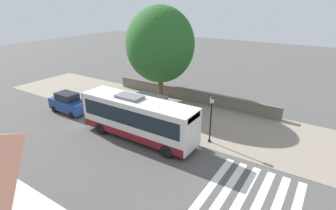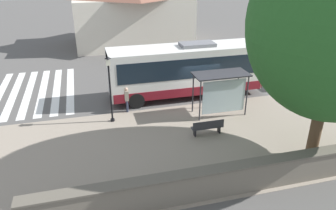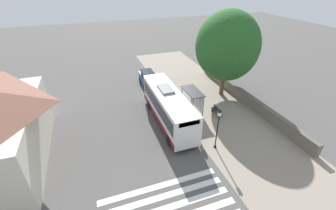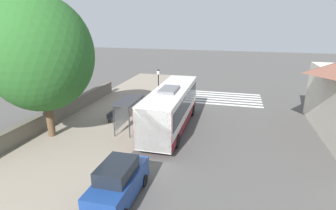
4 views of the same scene
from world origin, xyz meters
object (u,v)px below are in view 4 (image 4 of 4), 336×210
bus (171,107)px  bus_shelter (127,105)px  bench (112,115)px  parked_car_behind_bus (118,182)px  pedestrian (166,102)px  shade_tree (40,54)px  street_lamp_near (158,85)px

bus → bus_shelter: (-3.38, -1.09, 0.23)m
bench → parked_car_behind_bus: parked_car_behind_bus is taller
pedestrian → shade_tree: shade_tree is taller
bench → shade_tree: shade_tree is taller
bench → street_lamp_near: (2.90, 4.75, 1.85)m
bus → bench: (-5.50, 0.52, -1.40)m
bus → parked_car_behind_bus: (-0.38, -9.37, -0.87)m
bus → shade_tree: shade_tree is taller
bus_shelter → shade_tree: size_ratio=0.31×
pedestrian → bench: size_ratio=0.93×
bus_shelter → pedestrian: (1.82, 5.34, -1.17)m
bus → bench: bus is taller
bus_shelter → parked_car_behind_bus: 8.87m
pedestrian → street_lamp_near: (-1.05, 1.02, 1.39)m
street_lamp_near → parked_car_behind_bus: size_ratio=0.92×
bus_shelter → pedestrian: bus_shelter is taller
pedestrian → parked_car_behind_bus: parked_car_behind_bus is taller
street_lamp_near → shade_tree: 11.44m
pedestrian → shade_tree: (-7.05, -7.88, 5.33)m
shade_tree → parked_car_behind_bus: size_ratio=2.44×
shade_tree → parked_car_behind_bus: bearing=-34.9°
pedestrian → street_lamp_near: 2.02m
bus → bench: size_ratio=5.89×
bus_shelter → bench: bearing=142.8°
bus → pedestrian: bearing=110.2°
bench → street_lamp_near: street_lamp_near is taller
bus_shelter → pedestrian: size_ratio=2.00×
bus → pedestrian: 4.62m
bus_shelter → bus: bearing=17.9°
bus_shelter → street_lamp_near: (0.77, 6.36, 0.22)m
bench → pedestrian: bearing=43.4°
parked_car_behind_bus → shade_tree: bearing=145.1°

